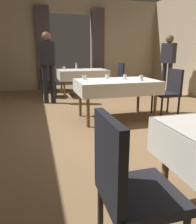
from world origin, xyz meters
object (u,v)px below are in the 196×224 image
Objects in this scene: dining_table_mid at (116,85)px; chair_near_left at (128,185)px; person_waiter_by_doorway at (48,62)px; plate_far_b at (101,70)px; glass_mid_d at (84,77)px; glass_far_c at (64,68)px; chair_far_left at (45,79)px; glass_mid_c at (125,77)px; chair_mid_right at (170,90)px; flower_vase_far at (76,65)px; chair_far_right at (117,77)px; glass_mid_b at (141,78)px; dining_table_far at (82,73)px; glass_mid_a at (107,77)px; person_diner_standing_aside at (168,61)px.

dining_table_mid is 3.04m from chair_near_left.
person_waiter_by_doorway is (-1.15, 1.74, 0.36)m from dining_table_mid.
chair_near_left is 4.83× the size of plate_far_b.
glass_far_c is at bearing 90.95° from glass_mid_d.
chair_far_left is at bearing 92.41° from chair_near_left.
glass_mid_c is 3.06m from glass_far_c.
person_waiter_by_doorway is (-1.54, -0.70, 0.27)m from plate_far_b.
chair_mid_right is at bearing 53.50° from chair_near_left.
flower_vase_far is 0.87m from plate_far_b.
chair_far_right is 2.94m from glass_mid_b.
flower_vase_far reaches higher than dining_table_far.
person_waiter_by_doorway is at bearing -112.97° from glass_far_c.
chair_mid_right is at bearing -8.56° from glass_mid_d.
dining_table_far is at bearing 89.87° from glass_mid_a.
dining_table_far is 1.55× the size of chair_far_right.
chair_mid_right is at bearing -48.28° from chair_far_left.
chair_far_right is 1.33m from flower_vase_far.
chair_near_left is (-0.98, -2.88, -0.15)m from dining_table_mid.
glass_mid_d is (-0.46, -2.46, 0.14)m from dining_table_far.
flower_vase_far reaches higher than chair_near_left.
glass_mid_b is at bearing -90.04° from plate_far_b.
dining_table_mid is 15.06× the size of glass_mid_b.
glass_mid_a is at bearing 113.51° from dining_table_mid.
glass_mid_d is at bearing 171.44° from chair_mid_right.
dining_table_mid is 2.69m from dining_table_far.
glass_mid_a is at bearing -114.82° from chair_far_right.
glass_mid_c is (-0.21, 0.27, -0.00)m from glass_mid_b.
chair_far_left is 2.47m from glass_mid_d.
dining_table_far is 2.44m from glass_mid_a.
chair_far_right is (1.10, -0.04, -0.14)m from dining_table_far.
dining_table_far is 0.84× the size of person_diner_standing_aside.
glass_mid_c is at bearing -82.26° from flower_vase_far.
glass_mid_c is at bearing -51.62° from person_waiter_by_doorway.
plate_far_b is 1.16m from glass_far_c.
plate_far_b is (0.21, 2.39, -0.04)m from glass_mid_c.
chair_far_left is (-1.10, -0.08, -0.14)m from dining_table_far.
dining_table_far is at bearing 42.29° from person_waiter_by_doorway.
person_waiter_by_doorway reaches higher than glass_mid_b.
dining_table_far is 1.55× the size of chair_far_left.
glass_mid_b is (1.60, -2.82, 0.28)m from chair_far_left.
dining_table_mid is at bearing -140.76° from person_diner_standing_aside.
glass_mid_b is at bearing -60.42° from chair_far_left.
glass_mid_c is (1.39, -2.55, 0.28)m from chair_far_left.
dining_table_far is at bearing 177.89° from chair_far_right.
plate_far_b reaches higher than dining_table_mid.
chair_near_left and chair_far_right have the same top height.
plate_far_b is at bearing -29.11° from glass_far_c.
flower_vase_far reaches higher than chair_far_left.
dining_table_mid and dining_table_far have the same top height.
flower_vase_far is 0.40m from glass_far_c.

